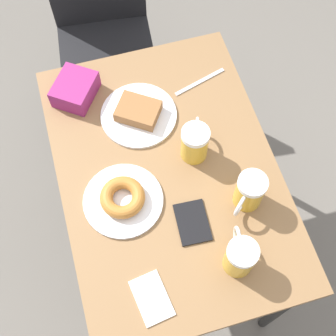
% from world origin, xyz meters
% --- Properties ---
extents(ground_plane, '(8.00, 8.00, 0.00)m').
position_xyz_m(ground_plane, '(0.00, 0.00, 0.00)').
color(ground_plane, '#666059').
extents(table, '(0.65, 0.94, 0.77)m').
position_xyz_m(table, '(0.00, 0.00, 0.68)').
color(table, olive).
rests_on(table, ground_plane).
extents(chair, '(0.44, 0.44, 0.89)m').
position_xyz_m(chair, '(-0.04, 0.86, 0.53)').
color(chair, black).
rests_on(chair, ground_plane).
extents(plate_with_cake, '(0.24, 0.24, 0.05)m').
position_xyz_m(plate_with_cake, '(-0.04, 0.21, 0.78)').
color(plate_with_cake, silver).
rests_on(plate_with_cake, table).
extents(plate_with_donut, '(0.23, 0.23, 0.05)m').
position_xyz_m(plate_with_donut, '(-0.15, -0.06, 0.78)').
color(plate_with_donut, silver).
rests_on(plate_with_donut, table).
extents(beer_mug_left, '(0.08, 0.13, 0.12)m').
position_xyz_m(beer_mug_left, '(0.10, -0.32, 0.83)').
color(beer_mug_left, gold).
rests_on(beer_mug_left, table).
extents(beer_mug_center, '(0.11, 0.10, 0.12)m').
position_xyz_m(beer_mug_center, '(0.19, -0.15, 0.83)').
color(beer_mug_center, gold).
rests_on(beer_mug_center, table).
extents(beer_mug_right, '(0.08, 0.12, 0.12)m').
position_xyz_m(beer_mug_right, '(0.09, 0.04, 0.83)').
color(beer_mug_right, gold).
rests_on(beer_mug_right, table).
extents(napkin_folded, '(0.10, 0.14, 0.00)m').
position_xyz_m(napkin_folded, '(-0.14, -0.35, 0.77)').
color(napkin_folded, white).
rests_on(napkin_folded, table).
extents(fork, '(0.19, 0.06, 0.00)m').
position_xyz_m(fork, '(0.19, 0.28, 0.77)').
color(fork, silver).
rests_on(fork, table).
extents(passport_near_edge, '(0.10, 0.13, 0.01)m').
position_xyz_m(passport_near_edge, '(0.02, -0.18, 0.77)').
color(passport_near_edge, black).
rests_on(passport_near_edge, table).
extents(blue_pouch, '(0.17, 0.18, 0.07)m').
position_xyz_m(blue_pouch, '(-0.21, 0.34, 0.80)').
color(blue_pouch, '#8C2366').
rests_on(blue_pouch, table).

